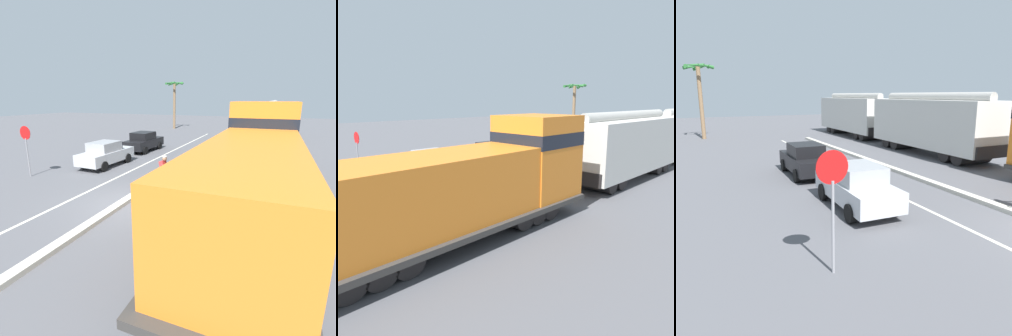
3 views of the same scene
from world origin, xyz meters
The scene contains 11 objects.
ground_plane centered at (0.00, 0.00, 0.00)m, with size 120.00×120.00×0.00m, color #56565B.
median_curb centered at (0.00, 6.00, 0.08)m, with size 0.36×36.00×0.16m, color beige.
lane_stripe centered at (-2.40, 6.00, 0.00)m, with size 0.14×36.00×0.01m, color silver.
locomotive centered at (5.13, 0.68, 1.80)m, with size 3.10×11.61×4.20m.
hopper_car_lead centered at (5.13, 12.84, 2.08)m, with size 2.90×10.60×4.18m.
hopper_car_middle centered at (5.13, 24.44, 2.08)m, with size 2.90×10.60×4.18m.
parked_car_silver centered at (-4.58, 5.20, 0.82)m, with size 1.96×4.26×1.62m.
parked_car_black centered at (-4.65, 10.73, 0.82)m, with size 1.95×4.26×1.62m.
cyclist centered at (0.91, 2.18, 0.82)m, with size 1.69×0.53×1.71m.
stop_sign centered at (-7.14, 1.44, 2.02)m, with size 0.76×0.08×2.88m.
palm_tree_near centered at (-8.62, 28.17, 5.12)m, with size 2.64×2.77×6.91m.
Camera 1 is at (5.72, -8.89, 4.31)m, focal length 28.00 mm.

